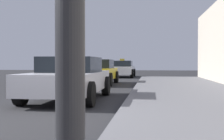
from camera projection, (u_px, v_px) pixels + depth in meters
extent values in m
plane|color=#232326|center=(6.00, 122.00, 5.51)|extent=(80.00, 80.00, 0.00)
cube|color=#B7B7BF|center=(69.00, 81.00, 8.86)|extent=(1.79, 4.25, 0.55)
cube|color=black|center=(71.00, 65.00, 9.06)|extent=(1.58, 1.91, 0.45)
cylinder|color=black|center=(90.00, 94.00, 7.40)|extent=(0.22, 0.64, 0.64)
cylinder|color=black|center=(21.00, 93.00, 7.63)|extent=(0.22, 0.64, 0.64)
cylinder|color=black|center=(106.00, 86.00, 10.10)|extent=(0.22, 0.64, 0.64)
cylinder|color=black|center=(55.00, 85.00, 10.33)|extent=(0.22, 0.64, 0.64)
cube|color=yellow|center=(96.00, 74.00, 15.34)|extent=(1.76, 4.05, 0.55)
cube|color=black|center=(97.00, 64.00, 15.53)|extent=(1.55, 1.82, 0.45)
cylinder|color=black|center=(110.00, 80.00, 13.95)|extent=(0.22, 0.64, 0.64)
cylinder|color=black|center=(73.00, 79.00, 14.17)|extent=(0.22, 0.64, 0.64)
cylinder|color=black|center=(116.00, 77.00, 16.51)|extent=(0.22, 0.64, 0.64)
cylinder|color=black|center=(85.00, 77.00, 16.74)|extent=(0.22, 0.64, 0.64)
cube|color=white|center=(122.00, 70.00, 23.26)|extent=(1.72, 4.34, 0.55)
cube|color=black|center=(122.00, 64.00, 23.46)|extent=(1.51, 1.95, 0.45)
cube|color=yellow|center=(122.00, 60.00, 23.46)|extent=(0.36, 0.14, 0.16)
cylinder|color=black|center=(132.00, 74.00, 21.78)|extent=(0.22, 0.64, 0.64)
cylinder|color=black|center=(108.00, 74.00, 22.00)|extent=(0.22, 0.64, 0.64)
cylinder|color=black|center=(134.00, 72.00, 24.53)|extent=(0.22, 0.64, 0.64)
cylinder|color=black|center=(113.00, 72.00, 24.75)|extent=(0.22, 0.64, 0.64)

